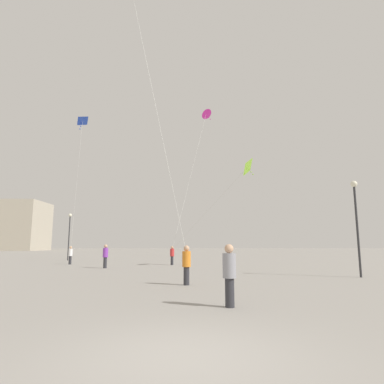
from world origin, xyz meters
name	(u,v)px	position (x,y,z in m)	size (l,w,h in m)	color
ground_plane	(184,357)	(0.00, 0.00, 0.00)	(300.00, 300.00, 0.00)	gray
person_in_purple	(105,255)	(-6.43, 19.48, 0.95)	(0.38, 0.38, 1.73)	#2D2D33
person_in_grey	(229,272)	(1.17, 4.13, 0.96)	(0.38, 0.38, 1.75)	#2D2D33
person_in_red	(172,255)	(-1.71, 23.30, 0.88)	(0.35, 0.35, 1.60)	#2D2D33
person_in_orange	(186,263)	(-0.16, 9.23, 0.93)	(0.37, 0.37, 1.70)	#2D2D33
person_in_white	(70,254)	(-10.73, 24.08, 0.87)	(0.35, 0.35, 1.58)	#2D2D33
kite_cobalt_delta	(82,123)	(-9.67, 22.22, 12.27)	(1.52, 2.62, 11.49)	blue
kite_magenta_diamond	(206,115)	(1.40, 26.29, 14.66)	(3.85, 3.73, 13.96)	#D12899
kite_lime_delta	(247,168)	(4.39, 20.31, 7.78)	(6.72, 3.96, 7.08)	#8CD12D
building_left_hall	(2,226)	(-55.00, 89.84, 6.96)	(23.55, 15.14, 13.91)	#B2A893
lamppost_east	(69,229)	(-13.66, 31.31, 3.44)	(0.36, 0.36, 5.15)	#2D2D30
lamppost_west	(356,212)	(9.09, 12.66, 3.50)	(0.36, 0.36, 5.25)	#2D2D30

